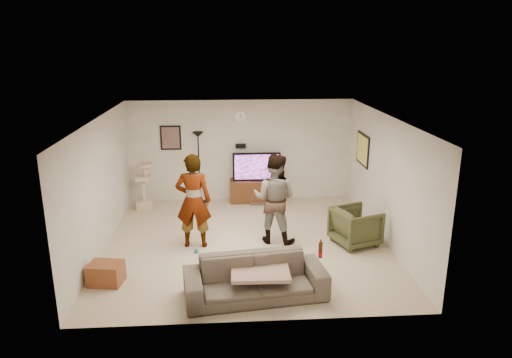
{
  "coord_description": "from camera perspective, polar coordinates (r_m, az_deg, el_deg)",
  "views": [
    {
      "loc": [
        -0.41,
        -8.67,
        3.89
      ],
      "look_at": [
        0.21,
        0.2,
        1.26
      ],
      "focal_mm": 33.15,
      "sensor_mm": 36.0,
      "label": 1
    }
  ],
  "objects": [
    {
      "name": "tv_stand",
      "position": [
        11.77,
        0.07,
        -1.42
      ],
      "size": [
        1.32,
        0.45,
        0.55
      ],
      "primitive_type": "cube",
      "color": "#462613",
      "rests_on": "floor"
    },
    {
      "name": "beer_bottle",
      "position": [
        7.45,
        7.78,
        -8.49
      ],
      "size": [
        0.06,
        0.06,
        0.25
      ],
      "primitive_type": "cylinder",
      "color": "#3D1A05",
      "rests_on": "sofa"
    },
    {
      "name": "floor",
      "position": [
        9.51,
        -1.17,
        -7.73
      ],
      "size": [
        5.5,
        5.5,
        0.02
      ],
      "primitive_type": "cube",
      "color": "#BEAA8C",
      "rests_on": "ground"
    },
    {
      "name": "wall_clock",
      "position": [
        11.53,
        -1.9,
        7.54
      ],
      "size": [
        0.26,
        0.04,
        0.26
      ],
      "primitive_type": "cylinder",
      "rotation": [
        1.57,
        0.0,
        0.0
      ],
      "color": "silver",
      "rests_on": "wall_back"
    },
    {
      "name": "picture_right",
      "position": [
        11.0,
        12.74,
        3.51
      ],
      "size": [
        0.03,
        0.78,
        0.62
      ],
      "primitive_type": "cube",
      "color": "#E3D750",
      "rests_on": "wall_right"
    },
    {
      "name": "toy_ball",
      "position": [
        9.13,
        -7.2,
        -8.58
      ],
      "size": [
        0.08,
        0.08,
        0.08
      ],
      "primitive_type": "sphere",
      "color": "#1774A1",
      "rests_on": "floor"
    },
    {
      "name": "wall_back",
      "position": [
        11.73,
        -1.87,
        3.45
      ],
      "size": [
        5.5,
        0.04,
        2.5
      ],
      "primitive_type": "cube",
      "color": "beige",
      "rests_on": "floor"
    },
    {
      "name": "person_left",
      "position": [
        9.11,
        -7.56,
        -2.64
      ],
      "size": [
        0.7,
        0.48,
        1.86
      ],
      "primitive_type": "imported",
      "rotation": [
        0.0,
        0.0,
        3.09
      ],
      "color": "#9F9FA9",
      "rests_on": "floor"
    },
    {
      "name": "console_box",
      "position": [
        11.47,
        0.31,
        -3.16
      ],
      "size": [
        0.4,
        0.3,
        0.07
      ],
      "primitive_type": "cube",
      "color": "silver",
      "rests_on": "floor"
    },
    {
      "name": "throw_blanket",
      "position": [
        7.47,
        0.51,
        -11.09
      ],
      "size": [
        0.92,
        0.72,
        0.06
      ],
      "primitive_type": "cube",
      "rotation": [
        0.0,
        0.0,
        -0.02
      ],
      "color": "tan",
      "rests_on": "sofa"
    },
    {
      "name": "wall_front",
      "position": [
        6.49,
        -0.02,
        -7.51
      ],
      "size": [
        5.5,
        0.04,
        2.5
      ],
      "primitive_type": "cube",
      "color": "beige",
      "rests_on": "floor"
    },
    {
      "name": "side_table",
      "position": [
        8.33,
        -17.67,
        -10.8
      ],
      "size": [
        0.6,
        0.49,
        0.36
      ],
      "primitive_type": "cube",
      "rotation": [
        0.0,
        0.0,
        -0.17
      ],
      "color": "brown",
      "rests_on": "floor"
    },
    {
      "name": "wall_speaker",
      "position": [
        11.64,
        -1.86,
        4.01
      ],
      "size": [
        0.25,
        0.1,
        0.1
      ],
      "primitive_type": "cube",
      "color": "black",
      "rests_on": "wall_back"
    },
    {
      "name": "tv_screen",
      "position": [
        11.55,
        0.09,
        1.45
      ],
      "size": [
        1.08,
        0.01,
        0.61
      ],
      "primitive_type": "cube",
      "color": "#CE4CFD",
      "rests_on": "tv"
    },
    {
      "name": "floor_lamp",
      "position": [
        11.58,
        -6.89,
        1.31
      ],
      "size": [
        0.32,
        0.32,
        1.77
      ],
      "primitive_type": "cylinder",
      "color": "black",
      "rests_on": "floor"
    },
    {
      "name": "ceiling",
      "position": [
        8.79,
        -1.26,
        7.43
      ],
      "size": [
        5.5,
        5.5,
        0.02
      ],
      "primitive_type": "cube",
      "color": "white",
      "rests_on": "wall_back"
    },
    {
      "name": "cat_tree",
      "position": [
        11.5,
        -13.46,
        -0.82
      ],
      "size": [
        0.4,
        0.4,
        1.12
      ],
      "primitive_type": "cube",
      "rotation": [
        0.0,
        0.0,
        0.11
      ],
      "color": "#C8B394",
      "rests_on": "floor"
    },
    {
      "name": "armchair",
      "position": [
        9.51,
        11.94,
        -5.61
      ],
      "size": [
        1.04,
        1.02,
        0.74
      ],
      "primitive_type": "imported",
      "rotation": [
        0.0,
        0.0,
        1.91
      ],
      "color": "#3B3E23",
      "rests_on": "floor"
    },
    {
      "name": "picture_back",
      "position": [
        11.7,
        -10.26,
        4.92
      ],
      "size": [
        0.42,
        0.03,
        0.52
      ],
      "primitive_type": "cube",
      "color": "brown",
      "rests_on": "wall_back"
    },
    {
      "name": "sofa",
      "position": [
        7.52,
        -0.09,
        -11.87
      ],
      "size": [
        2.29,
        1.14,
        0.64
      ],
      "primitive_type": "imported",
      "rotation": [
        0.0,
        0.0,
        0.13
      ],
      "color": "brown",
      "rests_on": "floor"
    },
    {
      "name": "wall_left",
      "position": [
        9.36,
        -18.28,
        -0.77
      ],
      "size": [
        0.04,
        5.5,
        2.5
      ],
      "primitive_type": "cube",
      "color": "beige",
      "rests_on": "floor"
    },
    {
      "name": "wall_right",
      "position": [
        9.59,
        15.42,
        -0.11
      ],
      "size": [
        0.04,
        5.5,
        2.5
      ],
      "primitive_type": "cube",
      "color": "beige",
      "rests_on": "floor"
    },
    {
      "name": "tv",
      "position": [
        11.59,
        0.07,
        1.51
      ],
      "size": [
        1.17,
        0.08,
        0.7
      ],
      "primitive_type": "cube",
      "color": "black",
      "rests_on": "tv_stand"
    },
    {
      "name": "person_right",
      "position": [
        9.27,
        2.22,
        -2.38
      ],
      "size": [
        1.06,
        0.96,
        1.8
      ],
      "primitive_type": "imported",
      "rotation": [
        0.0,
        0.0,
        2.76
      ],
      "color": "#375B77",
      "rests_on": "floor"
    }
  ]
}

